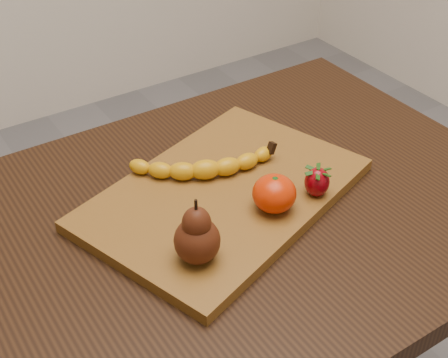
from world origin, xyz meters
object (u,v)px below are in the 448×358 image
pear (197,231)px  mandarin (274,193)px  cutting_board (224,194)px  table (224,256)px

pear → mandarin: bearing=11.1°
cutting_board → mandarin: (0.04, -0.08, 0.04)m
pear → table: bearing=40.5°
table → pear: (-0.10, -0.09, 0.17)m
table → pear: pear is taller
cutting_board → pear: (-0.12, -0.11, 0.06)m
cutting_board → mandarin: mandarin is taller
pear → mandarin: size_ratio=1.49×
mandarin → table: bearing=134.3°
table → cutting_board: 0.11m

